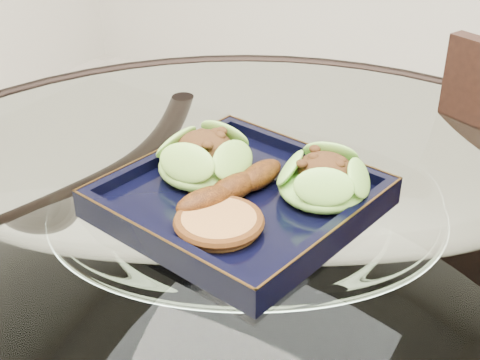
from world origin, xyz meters
The scene contains 7 objects.
dining_table centered at (0.00, 0.00, 0.60)m, with size 1.13×1.13×0.77m.
dining_chair centered at (0.23, 0.27, 0.49)m, with size 0.50×0.50×0.88m.
navy_plate centered at (-0.03, 0.03, 0.77)m, with size 0.27×0.27×0.02m, color black.
lettuce_wrap_left centered at (-0.09, 0.05, 0.80)m, with size 0.11×0.11×0.04m, color #56912A.
lettuce_wrap_right centered at (0.06, 0.07, 0.80)m, with size 0.10×0.10×0.04m, color #61AB31.
roasted_plantain centered at (-0.03, 0.02, 0.80)m, with size 0.15×0.03×0.03m, color #612C0A.
crumb_patty centered at (-0.01, -0.04, 0.79)m, with size 0.09×0.09×0.02m, color #AC7839.
Camera 1 is at (0.31, -0.54, 1.19)m, focal length 50.00 mm.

